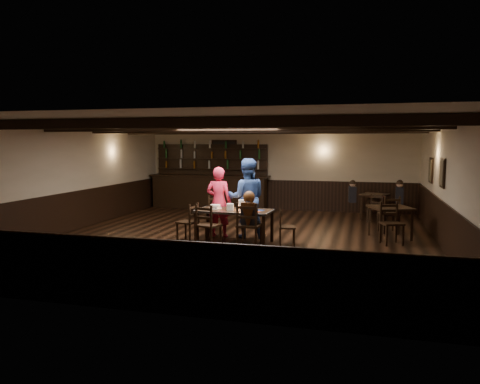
% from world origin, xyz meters
% --- Properties ---
extents(ground, '(10.00, 10.00, 0.00)m').
position_xyz_m(ground, '(0.00, 0.00, 0.00)').
color(ground, black).
rests_on(ground, ground).
extents(room_shell, '(9.02, 10.02, 2.71)m').
position_xyz_m(room_shell, '(0.01, 0.04, 1.75)').
color(room_shell, beige).
rests_on(room_shell, ground).
extents(dining_table, '(1.74, 0.94, 0.75)m').
position_xyz_m(dining_table, '(0.00, -0.48, 0.68)').
color(dining_table, black).
rests_on(dining_table, ground).
extents(chair_near_left, '(0.54, 0.53, 0.95)m').
position_xyz_m(chair_near_left, '(-0.44, -1.13, 0.56)').
color(chair_near_left, black).
rests_on(chair_near_left, ground).
extents(chair_near_right, '(0.50, 0.48, 1.02)m').
position_xyz_m(chair_near_right, '(0.48, -1.10, 0.59)').
color(chair_near_right, black).
rests_on(chair_near_right, ground).
extents(chair_end_left, '(0.46, 0.48, 0.89)m').
position_xyz_m(chair_end_left, '(-1.00, -0.62, 0.52)').
color(chair_end_left, black).
rests_on(chair_end_left, ground).
extents(chair_end_right, '(0.43, 0.44, 0.80)m').
position_xyz_m(chair_end_right, '(1.13, -0.43, 0.47)').
color(chair_end_right, black).
rests_on(chair_end_right, ground).
extents(chair_far_pushed, '(0.53, 0.52, 0.92)m').
position_xyz_m(chair_far_pushed, '(-0.80, 0.69, 0.53)').
color(chair_far_pushed, black).
rests_on(chair_far_pushed, ground).
extents(woman_pink, '(0.62, 0.41, 1.69)m').
position_xyz_m(woman_pink, '(-0.54, 0.09, 0.84)').
color(woman_pink, '#DA224C').
rests_on(woman_pink, ground).
extents(man_blue, '(1.07, 0.92, 1.89)m').
position_xyz_m(man_blue, '(0.13, 0.17, 0.95)').
color(man_blue, navy).
rests_on(man_blue, ground).
extents(seated_person, '(0.33, 0.50, 0.81)m').
position_xyz_m(seated_person, '(0.49, -1.03, 0.83)').
color(seated_person, black).
rests_on(seated_person, ground).
extents(cake, '(0.29, 0.29, 0.09)m').
position_xyz_m(cake, '(-0.47, -0.39, 0.79)').
color(cake, white).
rests_on(cake, dining_table).
extents(plate_stack_a, '(0.16, 0.16, 0.15)m').
position_xyz_m(plate_stack_a, '(-0.07, -0.57, 0.83)').
color(plate_stack_a, white).
rests_on(plate_stack_a, dining_table).
extents(plate_stack_b, '(0.19, 0.19, 0.23)m').
position_xyz_m(plate_stack_b, '(0.18, -0.41, 0.87)').
color(plate_stack_b, white).
rests_on(plate_stack_b, dining_table).
extents(tea_light, '(0.05, 0.05, 0.06)m').
position_xyz_m(tea_light, '(0.05, -0.41, 0.78)').
color(tea_light, '#A5A8AD').
rests_on(tea_light, dining_table).
extents(salt_shaker, '(0.04, 0.04, 0.10)m').
position_xyz_m(salt_shaker, '(0.37, -0.62, 0.80)').
color(salt_shaker, silver).
rests_on(salt_shaker, dining_table).
extents(pepper_shaker, '(0.04, 0.04, 0.10)m').
position_xyz_m(pepper_shaker, '(0.44, -0.61, 0.80)').
color(pepper_shaker, '#A5A8AD').
rests_on(pepper_shaker, dining_table).
extents(drink_glass, '(0.07, 0.07, 0.10)m').
position_xyz_m(drink_glass, '(0.32, -0.43, 0.80)').
color(drink_glass, silver).
rests_on(drink_glass, dining_table).
extents(menu_red, '(0.37, 0.27, 0.00)m').
position_xyz_m(menu_red, '(0.46, -0.62, 0.75)').
color(menu_red, maroon).
rests_on(menu_red, dining_table).
extents(menu_blue, '(0.34, 0.27, 0.00)m').
position_xyz_m(menu_blue, '(0.51, -0.40, 0.75)').
color(menu_blue, '#0D1D44').
rests_on(menu_blue, dining_table).
extents(bar_counter, '(4.16, 0.70, 2.20)m').
position_xyz_m(bar_counter, '(-2.34, 4.72, 0.73)').
color(bar_counter, black).
rests_on(bar_counter, ground).
extents(back_table_a, '(1.14, 1.14, 0.75)m').
position_xyz_m(back_table_a, '(3.44, 0.98, 0.65)').
color(back_table_a, black).
rests_on(back_table_a, ground).
extents(back_table_b, '(0.94, 0.94, 0.75)m').
position_xyz_m(back_table_b, '(3.12, 3.78, 0.64)').
color(back_table_b, black).
rests_on(back_table_b, ground).
extents(bg_patron_left, '(0.25, 0.36, 0.67)m').
position_xyz_m(bg_patron_left, '(2.47, 3.91, 0.80)').
color(bg_patron_left, black).
rests_on(bg_patron_left, ground).
extents(bg_patron_right, '(0.22, 0.35, 0.71)m').
position_xyz_m(bg_patron_right, '(3.82, 3.79, 0.82)').
color(bg_patron_right, black).
rests_on(bg_patron_right, ground).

